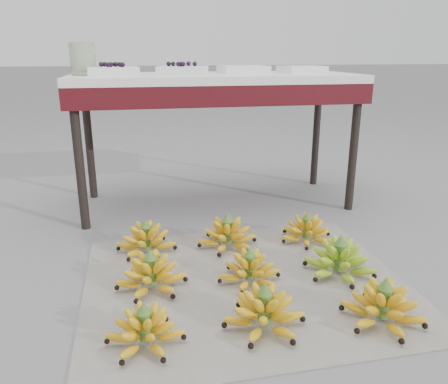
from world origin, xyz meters
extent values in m
plane|color=slate|center=(0.00, 0.00, 0.00)|extent=(60.00, 60.00, 0.00)
cube|color=beige|center=(0.05, 0.02, 0.00)|extent=(1.26, 1.06, 0.01)
ellipsoid|color=#DDAE09|center=(-0.35, -0.29, 0.04)|extent=(0.30, 0.30, 0.07)
ellipsoid|color=#DDAE09|center=(-0.35, -0.29, 0.07)|extent=(0.21, 0.21, 0.05)
ellipsoid|color=#DDAE09|center=(-0.35, -0.29, 0.10)|extent=(0.14, 0.14, 0.04)
cylinder|color=#446F27|center=(-0.35, -0.29, 0.07)|extent=(0.04, 0.04, 0.10)
cone|color=#446F27|center=(-0.35, -0.29, 0.14)|extent=(0.05, 0.05, 0.04)
ellipsoid|color=#DDAE09|center=(0.03, -0.28, 0.05)|extent=(0.34, 0.34, 0.08)
ellipsoid|color=#DDAE09|center=(0.03, -0.28, 0.08)|extent=(0.24, 0.24, 0.06)
ellipsoid|color=#DDAE09|center=(0.03, -0.28, 0.11)|extent=(0.16, 0.16, 0.05)
cylinder|color=#446F27|center=(0.03, -0.28, 0.08)|extent=(0.04, 0.04, 0.11)
cone|color=#446F27|center=(0.03, -0.28, 0.15)|extent=(0.05, 0.05, 0.04)
ellipsoid|color=#DDAE09|center=(0.43, -0.33, 0.05)|extent=(0.34, 0.34, 0.08)
ellipsoid|color=#DDAE09|center=(0.43, -0.33, 0.08)|extent=(0.24, 0.24, 0.06)
ellipsoid|color=#DDAE09|center=(0.43, -0.33, 0.12)|extent=(0.16, 0.16, 0.05)
cylinder|color=#446F27|center=(0.43, -0.33, 0.08)|extent=(0.04, 0.04, 0.11)
cone|color=#446F27|center=(0.43, -0.33, 0.15)|extent=(0.05, 0.05, 0.04)
ellipsoid|color=#DDAE09|center=(-0.32, 0.05, 0.05)|extent=(0.30, 0.30, 0.08)
ellipsoid|color=#DDAE09|center=(-0.32, 0.05, 0.08)|extent=(0.21, 0.21, 0.06)
ellipsoid|color=#DDAE09|center=(-0.32, 0.05, 0.11)|extent=(0.14, 0.14, 0.05)
cylinder|color=#446F27|center=(-0.32, 0.05, 0.08)|extent=(0.04, 0.04, 0.11)
cone|color=#446F27|center=(-0.32, 0.05, 0.15)|extent=(0.05, 0.05, 0.04)
ellipsoid|color=#DDAE09|center=(0.06, 0.02, 0.04)|extent=(0.31, 0.31, 0.07)
ellipsoid|color=#DDAE09|center=(0.06, 0.02, 0.07)|extent=(0.22, 0.22, 0.05)
ellipsoid|color=#DDAE09|center=(0.06, 0.02, 0.10)|extent=(0.14, 0.14, 0.05)
cylinder|color=#446F27|center=(0.06, 0.02, 0.07)|extent=(0.04, 0.04, 0.10)
cone|color=#446F27|center=(0.06, 0.02, 0.14)|extent=(0.05, 0.05, 0.04)
ellipsoid|color=#70AA1F|center=(0.44, 0.01, 0.05)|extent=(0.36, 0.36, 0.08)
ellipsoid|color=#70AA1F|center=(0.44, 0.01, 0.09)|extent=(0.25, 0.25, 0.06)
ellipsoid|color=#70AA1F|center=(0.44, 0.01, 0.12)|extent=(0.16, 0.16, 0.05)
cylinder|color=#446F27|center=(0.44, 0.01, 0.09)|extent=(0.05, 0.05, 0.12)
cone|color=#446F27|center=(0.44, 0.01, 0.16)|extent=(0.06, 0.06, 0.04)
ellipsoid|color=#DDAE09|center=(-0.33, 0.38, 0.05)|extent=(0.30, 0.30, 0.08)
ellipsoid|color=#DDAE09|center=(-0.33, 0.38, 0.08)|extent=(0.21, 0.21, 0.06)
ellipsoid|color=#DDAE09|center=(-0.33, 0.38, 0.11)|extent=(0.14, 0.14, 0.05)
cylinder|color=#446F27|center=(-0.33, 0.38, 0.08)|extent=(0.04, 0.04, 0.11)
cone|color=#446F27|center=(-0.33, 0.38, 0.15)|extent=(0.05, 0.05, 0.04)
ellipsoid|color=#DDAE09|center=(0.05, 0.36, 0.05)|extent=(0.32, 0.32, 0.08)
ellipsoid|color=#DDAE09|center=(0.05, 0.36, 0.08)|extent=(0.22, 0.22, 0.06)
ellipsoid|color=#DDAE09|center=(0.05, 0.36, 0.11)|extent=(0.15, 0.15, 0.05)
cylinder|color=#446F27|center=(0.05, 0.36, 0.08)|extent=(0.04, 0.04, 0.11)
cone|color=#446F27|center=(0.05, 0.36, 0.15)|extent=(0.05, 0.05, 0.04)
ellipsoid|color=#DDAE09|center=(0.43, 0.35, 0.04)|extent=(0.28, 0.28, 0.07)
ellipsoid|color=#DDAE09|center=(0.43, 0.35, 0.08)|extent=(0.20, 0.20, 0.06)
ellipsoid|color=#DDAE09|center=(0.43, 0.35, 0.11)|extent=(0.13, 0.13, 0.05)
cylinder|color=#446F27|center=(0.43, 0.35, 0.08)|extent=(0.04, 0.04, 0.10)
cone|color=#446F27|center=(0.43, 0.35, 0.14)|extent=(0.05, 0.05, 0.04)
cylinder|color=black|center=(-0.63, 0.75, 0.36)|extent=(0.05, 0.05, 0.72)
cylinder|color=black|center=(0.85, 0.75, 0.36)|extent=(0.05, 0.05, 0.72)
cylinder|color=black|center=(-0.63, 1.27, 0.36)|extent=(0.05, 0.05, 0.72)
cylinder|color=black|center=(0.85, 1.27, 0.36)|extent=(0.05, 0.05, 0.72)
cube|color=#470D11|center=(0.11, 1.01, 0.67)|extent=(1.59, 0.64, 0.11)
cube|color=white|center=(0.11, 1.01, 0.74)|extent=(1.59, 0.64, 0.04)
cube|color=silver|center=(-0.44, 0.98, 0.78)|extent=(0.28, 0.21, 0.04)
sphere|color=black|center=(-0.45, 0.97, 0.82)|extent=(0.03, 0.03, 0.03)
sphere|color=black|center=(-0.40, 0.93, 0.82)|extent=(0.03, 0.03, 0.03)
sphere|color=black|center=(-0.46, 0.98, 0.82)|extent=(0.03, 0.03, 0.03)
sphere|color=black|center=(-0.50, 1.02, 0.82)|extent=(0.03, 0.03, 0.03)
sphere|color=black|center=(-0.43, 1.01, 0.82)|extent=(0.03, 0.03, 0.03)
sphere|color=black|center=(-0.47, 0.93, 0.82)|extent=(0.03, 0.03, 0.03)
sphere|color=black|center=(-0.41, 0.98, 0.82)|extent=(0.03, 0.03, 0.03)
sphere|color=black|center=(-0.43, 1.02, 0.82)|extent=(0.03, 0.03, 0.03)
sphere|color=black|center=(-0.49, 1.03, 0.82)|extent=(0.03, 0.03, 0.03)
sphere|color=black|center=(-0.45, 1.01, 0.82)|extent=(0.03, 0.03, 0.03)
sphere|color=black|center=(-0.39, 0.93, 0.82)|extent=(0.03, 0.03, 0.03)
cube|color=silver|center=(-0.07, 1.00, 0.78)|extent=(0.30, 0.25, 0.04)
sphere|color=black|center=(-0.15, 1.01, 0.82)|extent=(0.03, 0.03, 0.03)
sphere|color=black|center=(-0.01, 0.98, 0.82)|extent=(0.03, 0.03, 0.03)
sphere|color=black|center=(-0.10, 0.95, 0.82)|extent=(0.03, 0.03, 0.03)
sphere|color=black|center=(-0.12, 1.00, 0.82)|extent=(0.03, 0.03, 0.03)
sphere|color=black|center=(-0.09, 0.95, 0.82)|extent=(0.03, 0.03, 0.03)
sphere|color=black|center=(-0.04, 1.04, 0.82)|extent=(0.03, 0.03, 0.03)
sphere|color=black|center=(-0.08, 0.94, 0.82)|extent=(0.03, 0.03, 0.03)
cube|color=silver|center=(0.28, 1.04, 0.78)|extent=(0.28, 0.22, 0.04)
cube|color=silver|center=(0.62, 1.01, 0.78)|extent=(0.28, 0.22, 0.04)
cylinder|color=beige|center=(-0.59, 1.02, 0.84)|extent=(0.17, 0.17, 0.16)
camera|label=1|loc=(-0.34, -1.47, 0.88)|focal=35.00mm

